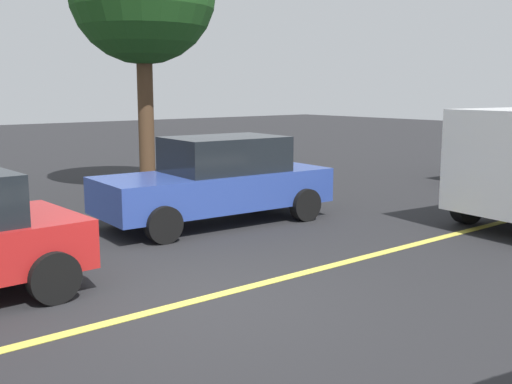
{
  "coord_description": "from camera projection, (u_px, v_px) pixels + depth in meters",
  "views": [
    {
      "loc": [
        -3.98,
        -6.02,
        2.55
      ],
      "look_at": [
        1.11,
        0.23,
        1.2
      ],
      "focal_mm": 43.1,
      "sensor_mm": 36.0,
      "label": 1
    }
  ],
  "objects": [
    {
      "name": "ground_plane",
      "position": [
        198.0,
        300.0,
        7.51
      ],
      "size": [
        80.0,
        80.0,
        0.0
      ],
      "primitive_type": "plane",
      "color": "#262628"
    },
    {
      "name": "lane_marking_centre",
      "position": [
        362.0,
        258.0,
        9.38
      ],
      "size": [
        28.0,
        0.16,
        0.01
      ],
      "primitive_type": "cube",
      "color": "#E0D14C"
    },
    {
      "name": "car_blue_near_curb",
      "position": [
        218.0,
        180.0,
        11.77
      ],
      "size": [
        4.63,
        2.16,
        1.66
      ],
      "color": "#2D479E",
      "rests_on": "ground_plane"
    }
  ]
}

